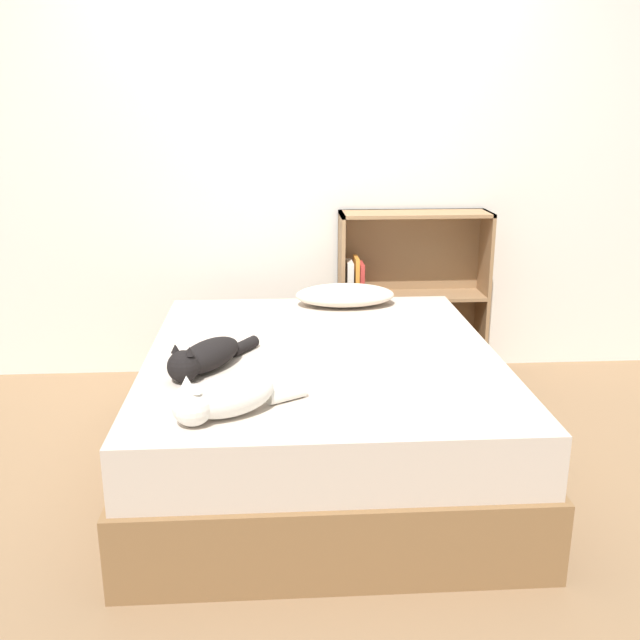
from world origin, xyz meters
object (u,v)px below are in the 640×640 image
Objects in this scene: cat_dark at (204,357)px; pillow at (345,295)px; bookshelf at (407,292)px; cat_light at (223,398)px; bed at (322,410)px.

pillow is at bearing 178.24° from cat_dark.
cat_light is at bearing -118.05° from bookshelf.
bookshelf reaches higher than pillow.
cat_light is 2.06m from bookshelf.
bookshelf is at bearing -148.54° from cat_light.
bed is 3.95× the size of cat_light.
bed is 1.85× the size of bookshelf.
cat_dark is 1.75m from bookshelf.
bed is at bearing 146.73° from cat_dark.
bookshelf is (0.97, 1.82, -0.12)m from cat_light.
bed is 1.32m from bookshelf.
cat_dark is 0.49× the size of bookshelf.
bookshelf reaches higher than bed.
cat_light is at bearing -111.67° from pillow.
cat_light reaches higher than cat_dark.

